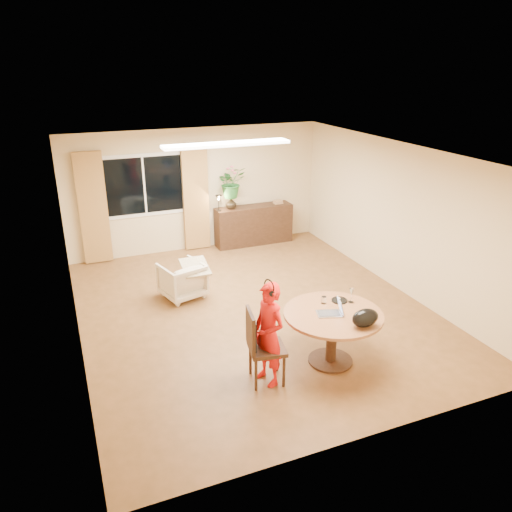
{
  "coord_description": "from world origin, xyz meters",
  "views": [
    {
      "loc": [
        -2.77,
        -6.86,
        3.91
      ],
      "look_at": [
        -0.04,
        -0.2,
        1.05
      ],
      "focal_mm": 35.0,
      "sensor_mm": 36.0,
      "label": 1
    }
  ],
  "objects_px": {
    "child": "(269,334)",
    "sideboard": "(254,225)",
    "armchair": "(182,280)",
    "dining_table": "(333,324)",
    "dining_chair": "(267,346)"
  },
  "relations": [
    {
      "from": "child",
      "to": "sideboard",
      "type": "relative_size",
      "value": 0.8
    },
    {
      "from": "armchair",
      "to": "dining_table",
      "type": "bearing_deg",
      "value": 101.47
    },
    {
      "from": "dining_table",
      "to": "armchair",
      "type": "height_order",
      "value": "dining_table"
    },
    {
      "from": "dining_chair",
      "to": "child",
      "type": "distance_m",
      "value": 0.18
    },
    {
      "from": "armchair",
      "to": "sideboard",
      "type": "height_order",
      "value": "sideboard"
    },
    {
      "from": "dining_table",
      "to": "sideboard",
      "type": "bearing_deg",
      "value": 80.53
    },
    {
      "from": "child",
      "to": "dining_chair",
      "type": "bearing_deg",
      "value": -165.84
    },
    {
      "from": "dining_table",
      "to": "armchair",
      "type": "relative_size",
      "value": 1.91
    },
    {
      "from": "dining_chair",
      "to": "dining_table",
      "type": "bearing_deg",
      "value": 13.91
    },
    {
      "from": "dining_chair",
      "to": "child",
      "type": "height_order",
      "value": "child"
    },
    {
      "from": "dining_table",
      "to": "dining_chair",
      "type": "bearing_deg",
      "value": -176.59
    },
    {
      "from": "dining_table",
      "to": "child",
      "type": "xyz_separation_m",
      "value": [
        -0.97,
        -0.08,
        0.1
      ]
    },
    {
      "from": "sideboard",
      "to": "dining_chair",
      "type": "bearing_deg",
      "value": -110.17
    },
    {
      "from": "dining_chair",
      "to": "child",
      "type": "xyz_separation_m",
      "value": [
        0.01,
        -0.02,
        0.18
      ]
    },
    {
      "from": "child",
      "to": "dining_table",
      "type": "bearing_deg",
      "value": 78.19
    }
  ]
}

